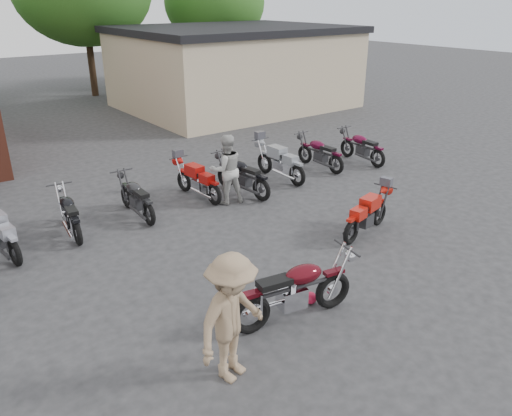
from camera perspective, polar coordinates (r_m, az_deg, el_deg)
ground at (r=9.42m, az=7.44°, el=-9.58°), size 90.00×90.00×0.00m
stucco_building at (r=25.19m, az=-2.53°, el=15.48°), size 10.00×8.00×3.50m
tree_2 at (r=29.21m, az=-18.96°, el=20.62°), size 7.04×7.04×8.80m
tree_3 at (r=32.76m, az=-4.69°, el=20.77°), size 6.08×6.08×7.60m
vintage_motorcycle at (r=8.35m, az=4.63°, el=-8.95°), size 2.27×1.09×1.26m
sportbike at (r=11.59m, az=12.60°, el=-0.50°), size 1.90×0.99×1.05m
helmet at (r=9.04m, az=6.21°, el=-10.18°), size 0.32×0.32×0.22m
person_light at (r=12.96m, az=-3.41°, el=4.43°), size 1.02×0.87×1.84m
person_tan at (r=7.00m, az=-2.75°, el=-12.49°), size 1.42×1.07×1.96m
row_bike_1 at (r=11.71m, az=-27.20°, el=-2.28°), size 0.82×1.93×1.09m
row_bike_2 at (r=12.11m, az=-20.59°, el=-0.40°), size 0.81×1.89×1.07m
row_bike_3 at (r=12.60m, az=-13.57°, el=1.40°), size 0.66×1.87×1.08m
row_bike_4 at (r=13.48m, az=-6.73°, el=3.33°), size 0.79×1.90×1.07m
row_bike_5 at (r=13.67m, az=-1.65°, el=3.96°), size 0.91×2.07×1.16m
row_bike_6 at (r=14.81m, az=2.72°, el=5.48°), size 0.71×2.04×1.17m
row_bike_7 at (r=15.91m, az=7.27°, el=6.45°), size 0.66×1.92×1.11m
row_bike_8 at (r=16.78m, az=11.98°, el=7.01°), size 0.74×1.95×1.11m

